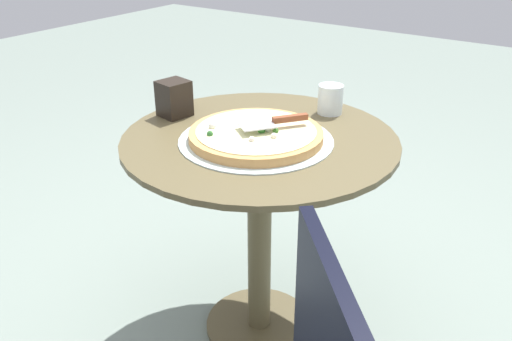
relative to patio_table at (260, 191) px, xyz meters
name	(u,v)px	position (x,y,z in m)	size (l,w,h in m)	color
ground_plane	(259,326)	(0.00, 0.00, -0.56)	(10.00, 10.00, 0.00)	gray
patio_table	(260,191)	(0.00, 0.00, 0.00)	(0.84, 0.84, 0.75)	brown
pizza_on_tray	(256,135)	(-0.01, 0.03, 0.20)	(0.46, 0.46, 0.05)	silver
pizza_server	(274,121)	(-0.05, -0.01, 0.24)	(0.17, 0.20, 0.02)	silver
drinking_cup	(330,99)	(-0.08, -0.30, 0.24)	(0.08, 0.08, 0.10)	white
napkin_dispenser	(174,99)	(0.33, 0.01, 0.25)	(0.09, 0.09, 0.12)	black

